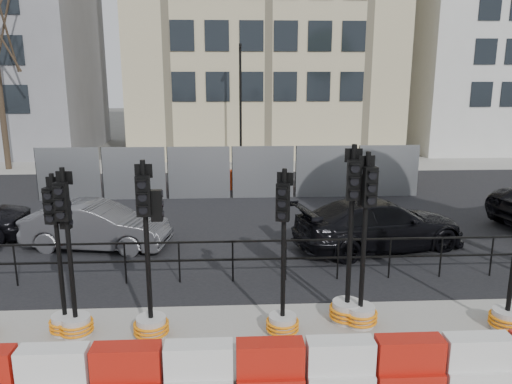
{
  "coord_description": "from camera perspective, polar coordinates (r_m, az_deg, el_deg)",
  "views": [
    {
      "loc": [
        -0.03,
        -9.39,
        4.65
      ],
      "look_at": [
        0.62,
        3.0,
        1.68
      ],
      "focal_mm": 35.0,
      "sensor_mm": 36.0,
      "label": 1
    }
  ],
  "objects": [
    {
      "name": "ground",
      "position": [
        10.48,
        -2.6,
        -12.9
      ],
      "size": [
        120.0,
        120.0,
        0.0
      ],
      "primitive_type": "plane",
      "color": "#51514C",
      "rests_on": "ground"
    },
    {
      "name": "road",
      "position": [
        17.03,
        -2.79,
        -2.35
      ],
      "size": [
        40.0,
        14.0,
        0.03
      ],
      "primitive_type": "cube",
      "color": "black",
      "rests_on": "ground"
    },
    {
      "name": "sidewalk_far",
      "position": [
        25.81,
        -2.89,
        3.08
      ],
      "size": [
        40.0,
        4.0,
        0.02
      ],
      "primitive_type": "cube",
      "color": "gray",
      "rests_on": "ground"
    },
    {
      "name": "building_white",
      "position": [
        35.85,
        26.69,
        17.45
      ],
      "size": [
        12.0,
        9.06,
        16.0
      ],
      "color": "silver",
      "rests_on": "ground"
    },
    {
      "name": "kerb_railing",
      "position": [
        11.31,
        -2.69,
        -7.08
      ],
      "size": [
        18.0,
        0.04,
        1.0
      ],
      "color": "black",
      "rests_on": "ground"
    },
    {
      "name": "heras_fencing",
      "position": [
        19.67,
        -1.21,
        1.73
      ],
      "size": [
        14.33,
        1.72,
        2.0
      ],
      "color": "gray",
      "rests_on": "ground"
    },
    {
      "name": "lamp_post_far",
      "position": [
        24.42,
        -1.78,
        10.09
      ],
      "size": [
        0.12,
        0.56,
        6.0
      ],
      "color": "black",
      "rests_on": "ground"
    },
    {
      "name": "barrier_row",
      "position": [
        7.86,
        -2.45,
        -19.59
      ],
      "size": [
        12.55,
        0.5,
        0.8
      ],
      "color": "#B7180E",
      "rests_on": "ground"
    },
    {
      "name": "traffic_signal_b",
      "position": [
        9.81,
        -21.15,
        -11.17
      ],
      "size": [
        0.59,
        0.59,
        2.99
      ],
      "rotation": [
        0.0,
        0.0,
        -0.16
      ],
      "color": "beige",
      "rests_on": "ground"
    },
    {
      "name": "traffic_signal_c",
      "position": [
        9.68,
        -20.09,
        -11.87
      ],
      "size": [
        0.61,
        0.61,
        3.11
      ],
      "rotation": [
        0.0,
        0.0,
        -0.13
      ],
      "color": "beige",
      "rests_on": "ground"
    },
    {
      "name": "traffic_signal_d",
      "position": [
        9.21,
        -11.99,
        -11.75
      ],
      "size": [
        0.64,
        0.64,
        3.25
      ],
      "rotation": [
        0.0,
        0.0,
        0.03
      ],
      "color": "beige",
      "rests_on": "ground"
    },
    {
      "name": "traffic_signal_e",
      "position": [
        9.18,
        3.06,
        -12.48
      ],
      "size": [
        0.61,
        0.61,
        3.08
      ],
      "rotation": [
        0.0,
        0.0,
        -0.3
      ],
      "color": "beige",
      "rests_on": "ground"
    },
    {
      "name": "traffic_signal_f",
      "position": [
        9.68,
        10.57,
        -10.12
      ],
      "size": [
        0.68,
        0.68,
        3.43
      ],
      "rotation": [
        0.0,
        0.0,
        -0.11
      ],
      "color": "beige",
      "rests_on": "ground"
    },
    {
      "name": "traffic_signal_g",
      "position": [
        9.64,
        11.97,
        -11.15
      ],
      "size": [
        0.65,
        0.65,
        3.32
      ],
      "rotation": [
        0.0,
        0.0,
        0.15
      ],
      "color": "beige",
      "rests_on": "ground"
    },
    {
      "name": "traffic_signal_h",
      "position": [
        10.41,
        27.03,
        -10.61
      ],
      "size": [
        0.63,
        0.63,
        3.22
      ],
      "rotation": [
        0.0,
        0.0,
        0.19
      ],
      "color": "beige",
      "rests_on": "ground"
    },
    {
      "name": "car_b",
      "position": [
        14.14,
        -17.72,
        -3.71
      ],
      "size": [
        2.58,
        4.28,
        1.27
      ],
      "primitive_type": "imported",
      "rotation": [
        0.0,
        0.0,
        1.41
      ],
      "color": "#444449",
      "rests_on": "ground"
    },
    {
      "name": "car_c",
      "position": [
        13.85,
        13.91,
        -3.6
      ],
      "size": [
        4.13,
        5.6,
        1.36
      ],
      "primitive_type": "imported",
      "rotation": [
        0.0,
        0.0,
        1.82
      ],
      "color": "black",
      "rests_on": "ground"
    }
  ]
}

